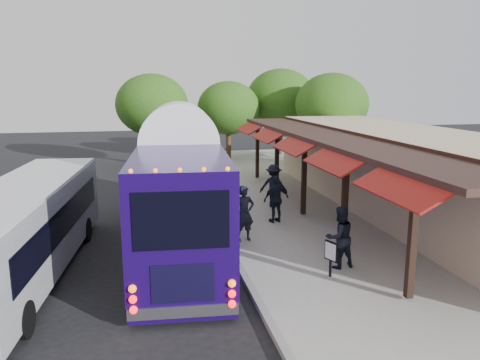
{
  "coord_description": "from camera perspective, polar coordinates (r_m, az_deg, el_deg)",
  "views": [
    {
      "loc": [
        -2.68,
        -13.94,
        5.53
      ],
      "look_at": [
        1.07,
        3.93,
        1.8
      ],
      "focal_mm": 35.0,
      "sensor_mm": 36.0,
      "label": 1
    }
  ],
  "objects": [
    {
      "name": "sign_board",
      "position": [
        13.63,
        11.02,
        -8.71
      ],
      "size": [
        0.22,
        0.46,
        1.05
      ],
      "rotation": [
        0.0,
        0.0,
        0.39
      ],
      "color": "black",
      "rests_on": "sidewalk"
    },
    {
      "name": "tree_right",
      "position": [
        32.72,
        11.12,
        9.04
      ],
      "size": [
        4.95,
        4.95,
        6.33
      ],
      "color": "#382314",
      "rests_on": "ground"
    },
    {
      "name": "ped_c",
      "position": [
        18.55,
        4.44,
        -2.32
      ],
      "size": [
        1.19,
        0.74,
        1.89
      ],
      "primitive_type": "imported",
      "rotation": [
        0.0,
        0.0,
        3.41
      ],
      "color": "black",
      "rests_on": "sidewalk"
    },
    {
      "name": "city_bus",
      "position": [
        14.88,
        -24.7,
        -5.21
      ],
      "size": [
        3.13,
        10.32,
        2.73
      ],
      "rotation": [
        0.0,
        0.0,
        -0.09
      ],
      "color": "gray",
      "rests_on": "ground"
    },
    {
      "name": "ped_b",
      "position": [
        14.29,
        12.03,
        -6.82
      ],
      "size": [
        1.03,
        0.86,
        1.88
      ],
      "primitive_type": "imported",
      "rotation": [
        0.0,
        0.0,
        3.32
      ],
      "color": "black",
      "rests_on": "sidewalk"
    },
    {
      "name": "ped_d",
      "position": [
        20.9,
        4.12,
        -0.7
      ],
      "size": [
        1.41,
        1.11,
        1.92
      ],
      "primitive_type": "imported",
      "rotation": [
        0.0,
        0.0,
        2.78
      ],
      "color": "black",
      "rests_on": "sidewalk"
    },
    {
      "name": "tree_mid",
      "position": [
        36.8,
        4.98,
        9.9
      ],
      "size": [
        5.28,
        5.28,
        6.76
      ],
      "color": "#382314",
      "rests_on": "ground"
    },
    {
      "name": "tree_far",
      "position": [
        32.68,
        -10.67,
        8.99
      ],
      "size": [
        4.91,
        4.91,
        6.28
      ],
      "color": "#382314",
      "rests_on": "ground"
    },
    {
      "name": "ped_a",
      "position": [
        16.32,
        0.53,
        -4.09
      ],
      "size": [
        0.78,
        0.57,
        1.96
      ],
      "primitive_type": "imported",
      "rotation": [
        0.0,
        0.0,
        0.15
      ],
      "color": "black",
      "rests_on": "sidewalk"
    },
    {
      "name": "sidewalk",
      "position": [
        20.26,
        10.94,
        -4.29
      ],
      "size": [
        10.0,
        40.0,
        0.15
      ],
      "primitive_type": "cube",
      "color": "#9E9B93",
      "rests_on": "ground"
    },
    {
      "name": "ground",
      "position": [
        15.24,
        -0.91,
        -9.74
      ],
      "size": [
        90.0,
        90.0,
        0.0
      ],
      "primitive_type": "plane",
      "color": "black",
      "rests_on": "ground"
    },
    {
      "name": "station_shelter",
      "position": [
        21.4,
        19.51,
        0.96
      ],
      "size": [
        8.15,
        20.0,
        3.6
      ],
      "color": "tan",
      "rests_on": "ground"
    },
    {
      "name": "coach_bus",
      "position": [
        16.42,
        -7.29,
        -0.55
      ],
      "size": [
        3.53,
        12.45,
        3.94
      ],
      "rotation": [
        0.0,
        0.0,
        -0.08
      ],
      "color": "#1A064D",
      "rests_on": "ground"
    },
    {
      "name": "tree_left",
      "position": [
        34.36,
        -1.43,
        8.76
      ],
      "size": [
        4.53,
        4.53,
        5.8
      ],
      "color": "#382314",
      "rests_on": "ground"
    },
    {
      "name": "curb",
      "position": [
        18.95,
        -3.07,
        -5.2
      ],
      "size": [
        0.2,
        40.0,
        0.16
      ],
      "primitive_type": "cube",
      "color": "gray",
      "rests_on": "ground"
    }
  ]
}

